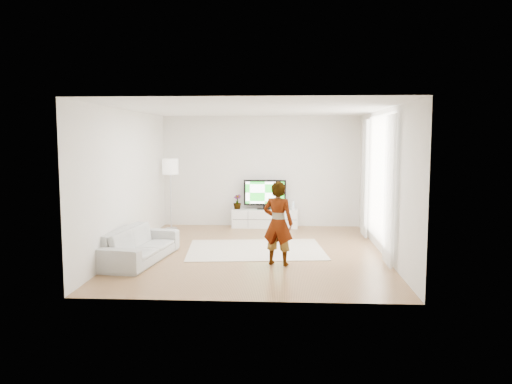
# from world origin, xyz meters

# --- Properties ---
(floor) EXTENTS (6.00, 6.00, 0.00)m
(floor) POSITION_xyz_m (0.00, 0.00, 0.00)
(floor) COLOR #A17A48
(floor) RESTS_ON ground
(ceiling) EXTENTS (6.00, 6.00, 0.00)m
(ceiling) POSITION_xyz_m (0.00, 0.00, 2.80)
(ceiling) COLOR white
(ceiling) RESTS_ON wall_back
(wall_left) EXTENTS (0.02, 6.00, 2.80)m
(wall_left) POSITION_xyz_m (-2.50, 0.00, 1.40)
(wall_left) COLOR silver
(wall_left) RESTS_ON floor
(wall_right) EXTENTS (0.02, 6.00, 2.80)m
(wall_right) POSITION_xyz_m (2.50, 0.00, 1.40)
(wall_right) COLOR silver
(wall_right) RESTS_ON floor
(wall_back) EXTENTS (5.00, 0.02, 2.80)m
(wall_back) POSITION_xyz_m (0.00, 3.00, 1.40)
(wall_back) COLOR silver
(wall_back) RESTS_ON floor
(wall_front) EXTENTS (5.00, 0.02, 2.80)m
(wall_front) POSITION_xyz_m (0.00, -3.00, 1.40)
(wall_front) COLOR silver
(wall_front) RESTS_ON floor
(window) EXTENTS (0.01, 2.60, 2.50)m
(window) POSITION_xyz_m (2.48, 0.30, 1.45)
(window) COLOR white
(window) RESTS_ON wall_right
(curtain_near) EXTENTS (0.04, 0.70, 2.60)m
(curtain_near) POSITION_xyz_m (2.40, -1.00, 1.35)
(curtain_near) COLOR white
(curtain_near) RESTS_ON floor
(curtain_far) EXTENTS (0.04, 0.70, 2.60)m
(curtain_far) POSITION_xyz_m (2.40, 1.60, 1.35)
(curtain_far) COLOR white
(curtain_far) RESTS_ON floor
(media_console) EXTENTS (1.64, 0.47, 0.46)m
(media_console) POSITION_xyz_m (0.11, 2.76, 0.23)
(media_console) COLOR white
(media_console) RESTS_ON floor
(television) EXTENTS (1.06, 0.21, 0.74)m
(television) POSITION_xyz_m (0.11, 2.79, 0.86)
(television) COLOR black
(television) RESTS_ON media_console
(game_console) EXTENTS (0.06, 0.17, 0.23)m
(game_console) POSITION_xyz_m (0.83, 2.76, 0.58)
(game_console) COLOR white
(game_console) RESTS_ON media_console
(potted_plant) EXTENTS (0.26, 0.26, 0.37)m
(potted_plant) POSITION_xyz_m (-0.59, 2.77, 0.64)
(potted_plant) COLOR #3F7238
(potted_plant) RESTS_ON media_console
(rug) EXTENTS (2.88, 2.20, 0.01)m
(rug) POSITION_xyz_m (0.02, 0.19, 0.01)
(rug) COLOR beige
(rug) RESTS_ON floor
(player) EXTENTS (0.62, 0.50, 1.49)m
(player) POSITION_xyz_m (0.48, -1.01, 0.76)
(player) COLOR #334772
(player) RESTS_ON rug
(sofa) EXTENTS (1.07, 2.15, 0.60)m
(sofa) POSITION_xyz_m (-2.05, -0.83, 0.30)
(sofa) COLOR beige
(sofa) RESTS_ON floor
(floor_lamp) EXTENTS (0.39, 0.39, 1.74)m
(floor_lamp) POSITION_xyz_m (-2.20, 2.41, 1.47)
(floor_lamp) COLOR silver
(floor_lamp) RESTS_ON floor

